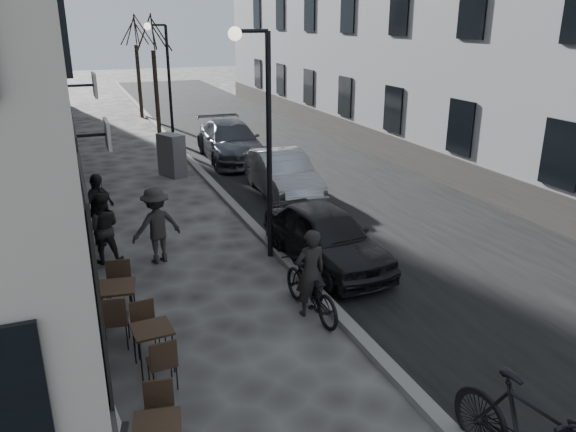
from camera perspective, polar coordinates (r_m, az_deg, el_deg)
ground at (r=8.51m, az=12.83°, el=-19.11°), size 120.00×120.00×0.00m
road at (r=23.37m, az=-1.22°, el=6.48°), size 7.30×60.00×0.00m
kerb at (r=22.39m, az=-10.06°, el=5.76°), size 0.25×60.00×0.12m
streetlamp_near at (r=12.18m, az=-2.73°, el=9.59°), size 0.90×0.28×5.09m
streetlamp_far at (r=23.77m, az=-12.44°, el=13.98°), size 0.90×0.28×5.09m
tree_near at (r=26.66m, az=-13.67°, el=17.68°), size 2.40×2.40×5.70m
tree_far at (r=32.61m, az=-15.31°, el=17.77°), size 2.40×2.40×5.70m
bistro_set_b at (r=9.22m, az=-13.54°, el=-12.52°), size 0.64×1.48×0.86m
bistro_set_c at (r=10.47m, az=-17.01°, el=-8.41°), size 0.77×1.69×0.97m
sign_board at (r=8.04m, az=-17.79°, el=-18.72°), size 0.44×0.61×0.97m
utility_cabinet at (r=20.06m, az=-11.73°, el=6.06°), size 0.90×1.12×1.48m
bicycle at (r=10.48m, az=2.26°, el=-7.39°), size 0.82×2.00×1.02m
cyclist_rider at (r=10.34m, az=2.28°, el=-5.78°), size 0.64×0.45×1.68m
pedestrian_near at (r=13.20m, az=-18.34°, el=-1.15°), size 0.86×0.70×1.64m
pedestrian_mid at (r=12.87m, az=-13.22°, el=-0.93°), size 1.25×0.90×1.75m
pedestrian_far at (r=14.30m, az=-18.71°, el=0.64°), size 1.04×1.03×1.77m
car_near at (r=12.48m, az=3.89°, el=-2.06°), size 1.92×4.08×1.35m
car_mid at (r=17.43m, az=-0.56°, el=4.29°), size 1.69×4.25×1.38m
car_far at (r=22.08m, az=-5.84°, el=7.55°), size 2.32×5.14×1.46m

